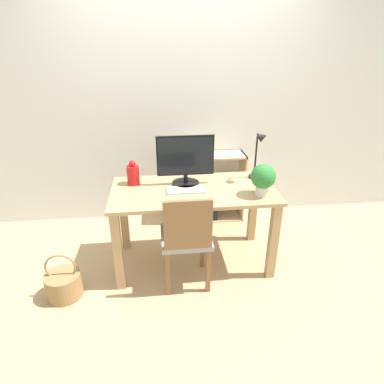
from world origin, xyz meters
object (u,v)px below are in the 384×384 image
Objects in this scene: monitor at (185,159)px; basket at (64,284)px; vase at (133,174)px; desk_lamp at (258,153)px; chair at (187,237)px; bookshelf at (202,193)px; potted_plant at (263,178)px; keyboard at (186,190)px.

basket is at bearing -155.74° from monitor.
monitor is 2.25× the size of vase.
chair is at bearing -145.79° from desk_lamp.
bookshelf is at bearing 120.93° from desk_lamp.
potted_plant is (-0.05, -0.32, -0.11)m from desk_lamp.
desk_lamp is at bearing 39.17° from chair.
keyboard is 0.80× the size of basket.
bookshelf is (0.70, 0.62, -0.51)m from vase.
basket is at bearing -173.95° from chair.
desk_lamp is 0.49× the size of chair.
keyboard is at bearing -166.02° from desk_lamp.
desk_lamp reaches higher than bookshelf.
monitor is 0.64m from desk_lamp.
vase is at bearing 161.37° from potted_plant.
vase reaches higher than keyboard.
desk_lamp is 1.94m from basket.
bookshelf is at bearing 109.62° from potted_plant.
desk_lamp reaches higher than potted_plant.
monitor reaches higher than potted_plant.
potted_plant is at bearing 17.83° from chair.
keyboard is 0.64m from potted_plant.
bookshelf is at bearing 72.54° from keyboard.
bookshelf is at bearing 70.06° from monitor.
chair is at bearing 1.09° from basket.
desk_lamp is (0.65, 0.16, 0.25)m from keyboard.
desk_lamp reaches higher than keyboard.
potted_plant is 0.31× the size of chair.
vase is 0.26× the size of chair.
desk_lamp is 0.55× the size of bookshelf.
potted_plant is at bearing -70.38° from bookshelf.
chair is (-0.67, -0.46, -0.52)m from desk_lamp.
monitor is at bearing -6.41° from vase.
vase is (-0.45, 0.05, -0.14)m from monitor.
vase reaches higher than bookshelf.
vase is 0.52× the size of desk_lamp.
potted_plant is (0.59, -0.30, -0.08)m from monitor.
desk_lamp reaches higher than vase.
chair is 2.16× the size of basket.
chair is at bearing -167.12° from potted_plant.
monitor is at bearing -109.94° from bookshelf.
basket is (-1.27, -1.13, -0.20)m from bookshelf.
potted_plant is 0.77m from chair.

